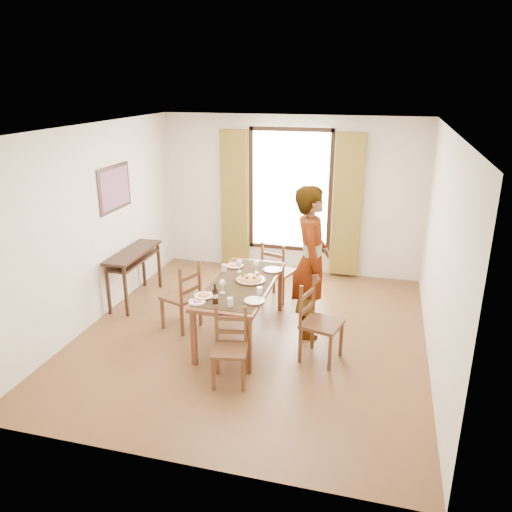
% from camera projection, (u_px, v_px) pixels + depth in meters
% --- Properties ---
extents(ground, '(5.00, 5.00, 0.00)m').
position_uv_depth(ground, '(253.00, 333.00, 6.73)').
color(ground, '#562E1B').
rests_on(ground, ground).
extents(room_shell, '(4.60, 5.10, 2.74)m').
position_uv_depth(room_shell, '(255.00, 221.00, 6.33)').
color(room_shell, beige).
rests_on(room_shell, ground).
extents(console_table, '(0.38, 1.20, 0.80)m').
position_uv_depth(console_table, '(134.00, 258.00, 7.54)').
color(console_table, black).
rests_on(console_table, ground).
extents(dining_table, '(0.80, 1.83, 0.76)m').
position_uv_depth(dining_table, '(241.00, 288.00, 6.47)').
color(dining_table, brown).
rests_on(dining_table, ground).
extents(chair_west, '(0.55, 0.55, 0.96)m').
position_uv_depth(chair_west, '(183.00, 298.00, 6.75)').
color(chair_west, '#50391A').
rests_on(chair_west, ground).
extents(chair_north, '(0.52, 0.52, 0.95)m').
position_uv_depth(chair_north, '(278.00, 273.00, 7.64)').
color(chair_north, '#50391A').
rests_on(chair_north, ground).
extents(chair_south, '(0.45, 0.45, 0.87)m').
position_uv_depth(chair_south, '(230.00, 349.00, 5.55)').
color(chair_south, '#50391A').
rests_on(chair_south, ground).
extents(chair_east, '(0.54, 0.54, 1.00)m').
position_uv_depth(chair_east, '(319.00, 324.00, 5.99)').
color(chair_east, '#50391A').
rests_on(chair_east, ground).
extents(man, '(0.88, 0.70, 2.01)m').
position_uv_depth(man, '(311.00, 262.00, 6.45)').
color(man, gray).
rests_on(man, ground).
extents(plate_sw, '(0.27, 0.27, 0.05)m').
position_uv_depth(plate_sw, '(204.00, 294.00, 6.03)').
color(plate_sw, silver).
rests_on(plate_sw, dining_table).
extents(plate_se, '(0.27, 0.27, 0.05)m').
position_uv_depth(plate_se, '(254.00, 299.00, 5.89)').
color(plate_se, silver).
rests_on(plate_se, dining_table).
extents(plate_nw, '(0.27, 0.27, 0.05)m').
position_uv_depth(plate_nw, '(235.00, 265.00, 7.00)').
color(plate_nw, silver).
rests_on(plate_nw, dining_table).
extents(plate_ne, '(0.27, 0.27, 0.05)m').
position_uv_depth(plate_ne, '(273.00, 269.00, 6.85)').
color(plate_ne, silver).
rests_on(plate_ne, dining_table).
extents(pasta_platter, '(0.40, 0.40, 0.10)m').
position_uv_depth(pasta_platter, '(250.00, 277.00, 6.49)').
color(pasta_platter, '#B43517').
rests_on(pasta_platter, dining_table).
extents(caprese_plate, '(0.20, 0.20, 0.04)m').
position_uv_depth(caprese_plate, '(197.00, 301.00, 5.87)').
color(caprese_plate, silver).
rests_on(caprese_plate, dining_table).
extents(wine_glass_a, '(0.08, 0.08, 0.18)m').
position_uv_depth(wine_glass_a, '(222.00, 286.00, 6.10)').
color(wine_glass_a, white).
rests_on(wine_glass_a, dining_table).
extents(wine_glass_b, '(0.08, 0.08, 0.18)m').
position_uv_depth(wine_glass_b, '(256.00, 267.00, 6.74)').
color(wine_glass_b, white).
rests_on(wine_glass_b, dining_table).
extents(wine_glass_c, '(0.08, 0.08, 0.18)m').
position_uv_depth(wine_glass_c, '(239.00, 266.00, 6.77)').
color(wine_glass_c, white).
rests_on(wine_glass_c, dining_table).
extents(tumbler_a, '(0.07, 0.07, 0.10)m').
position_uv_depth(tumbler_a, '(260.00, 291.00, 6.07)').
color(tumbler_a, silver).
rests_on(tumbler_a, dining_table).
extents(tumbler_b, '(0.07, 0.07, 0.10)m').
position_uv_depth(tumbler_b, '(224.00, 268.00, 6.81)').
color(tumbler_b, silver).
rests_on(tumbler_b, dining_table).
extents(tumbler_c, '(0.07, 0.07, 0.10)m').
position_uv_depth(tumbler_c, '(230.00, 302.00, 5.77)').
color(tumbler_c, silver).
rests_on(tumbler_c, dining_table).
extents(wine_bottle, '(0.07, 0.07, 0.25)m').
position_uv_depth(wine_bottle, '(215.00, 294.00, 5.81)').
color(wine_bottle, black).
rests_on(wine_bottle, dining_table).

